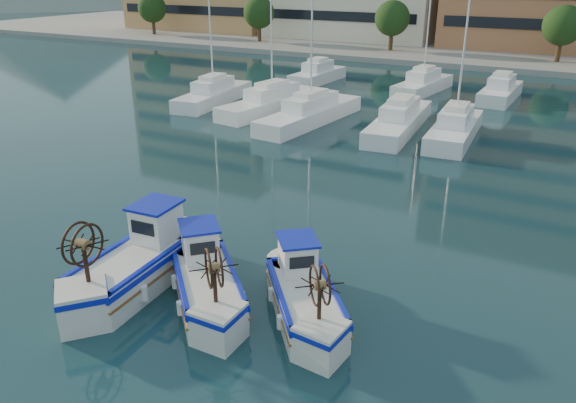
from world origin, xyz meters
name	(u,v)px	position (x,y,z in m)	size (l,w,h in m)	color
ground	(242,316)	(0.00, 0.00, 0.00)	(300.00, 300.00, 0.00)	#1C4248
hill_west	(50,2)	(-140.00, 110.00, 0.00)	(180.00, 180.00, 60.00)	slate
yacht_marina	(410,104)	(-3.46, 27.41, 0.53)	(36.74, 22.67, 11.50)	white
fishing_boat_a	(137,261)	(-3.92, -0.10, 0.85)	(2.34, 5.02, 3.08)	silver
fishing_boat_b	(206,279)	(-1.40, 0.19, 0.75)	(4.19, 4.19, 2.72)	silver
fishing_boat_c	(304,294)	(1.59, 0.94, 0.72)	(3.86, 4.17, 2.62)	silver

